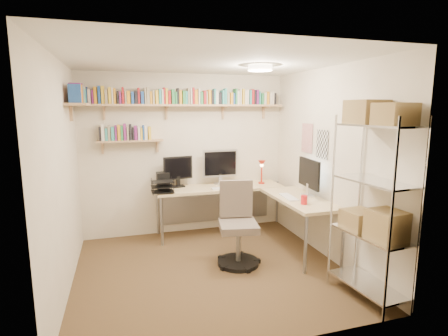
{
  "coord_description": "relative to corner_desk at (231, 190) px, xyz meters",
  "views": [
    {
      "loc": [
        -1.0,
        -3.93,
        1.97
      ],
      "look_at": [
        0.34,
        0.55,
        1.17
      ],
      "focal_mm": 28.0,
      "sensor_mm": 36.0,
      "label": 1
    }
  ],
  "objects": [
    {
      "name": "ground",
      "position": [
        -0.57,
        -0.96,
        -0.76
      ],
      "size": [
        3.2,
        3.2,
        0.0
      ],
      "primitive_type": "plane",
      "color": "#44311D",
      "rests_on": "ground"
    },
    {
      "name": "room_shell",
      "position": [
        -0.57,
        -0.96,
        0.79
      ],
      "size": [
        3.24,
        3.04,
        2.52
      ],
      "color": "beige",
      "rests_on": "ground"
    },
    {
      "name": "wall_shelves",
      "position": [
        -0.99,
        0.34,
        1.27
      ],
      "size": [
        3.12,
        1.09,
        0.8
      ],
      "color": "tan",
      "rests_on": "ground"
    },
    {
      "name": "corner_desk",
      "position": [
        0.0,
        0.0,
        0.0
      ],
      "size": [
        2.24,
        2.0,
        1.33
      ],
      "color": "beige",
      "rests_on": "ground"
    },
    {
      "name": "office_chair",
      "position": [
        -0.18,
        -0.85,
        -0.31
      ],
      "size": [
        0.56,
        0.57,
        1.06
      ],
      "rotation": [
        0.0,
        0.0,
        -0.18
      ],
      "color": "black",
      "rests_on": "ground"
    },
    {
      "name": "wire_rack",
      "position": [
        0.85,
        -2.06,
        0.53
      ],
      "size": [
        0.47,
        0.86,
        2.06
      ],
      "rotation": [
        0.0,
        0.0,
        0.09
      ],
      "color": "silver",
      "rests_on": "ground"
    }
  ]
}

